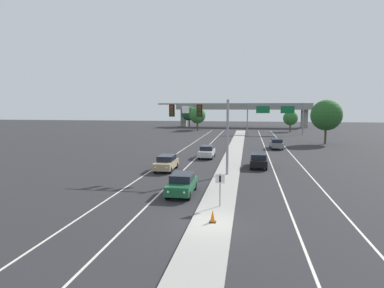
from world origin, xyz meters
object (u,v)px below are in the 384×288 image
(car_oncoming_green, at_px, (182,184))
(tree_far_left_a, at_px, (198,115))
(tree_far_left_c, at_px, (189,113))
(car_oncoming_silver, at_px, (207,152))
(car_receding_black, at_px, (259,160))
(tree_far_right_b, at_px, (290,118))
(car_receding_grey, at_px, (276,144))
(tree_far_right_a, at_px, (326,115))
(tree_far_left_b, at_px, (197,117))
(highway_sign_gantry, at_px, (275,109))
(overhead_signal_mast, at_px, (205,121))
(traffic_cone_median_nose, at_px, (213,216))
(car_oncoming_tan, at_px, (166,163))
(median_sign_post, at_px, (220,185))

(car_oncoming_green, height_order, tree_far_left_a, tree_far_left_a)
(tree_far_left_c, bearing_deg, car_oncoming_silver, -77.70)
(car_receding_black, bearing_deg, tree_far_right_b, 79.74)
(car_oncoming_silver, xyz_separation_m, tree_far_right_b, (16.16, 47.56, 2.77))
(car_receding_grey, relative_size, tree_far_right_a, 0.57)
(car_receding_black, height_order, tree_far_left_a, tree_far_left_a)
(car_oncoming_green, xyz_separation_m, car_receding_grey, (9.37, 29.15, 0.00))
(car_receding_black, height_order, tree_far_left_b, tree_far_left_b)
(tree_far_left_c, height_order, tree_far_right_b, tree_far_left_c)
(car_oncoming_green, bearing_deg, highway_sign_gantry, 78.98)
(overhead_signal_mast, bearing_deg, tree_far_left_c, 101.36)
(traffic_cone_median_nose, bearing_deg, car_oncoming_green, 115.97)
(car_oncoming_tan, distance_m, tree_far_right_b, 60.06)
(tree_far_left_a, bearing_deg, car_oncoming_green, -82.29)
(car_receding_black, bearing_deg, tree_far_left_c, 106.48)
(car_oncoming_green, height_order, traffic_cone_median_nose, car_oncoming_green)
(median_sign_post, relative_size, tree_far_left_a, 0.34)
(car_receding_black, xyz_separation_m, car_receding_grey, (3.24, 16.88, 0.00))
(car_oncoming_green, xyz_separation_m, tree_far_left_b, (-9.64, 70.07, 2.81))
(overhead_signal_mast, height_order, median_sign_post, overhead_signal_mast)
(tree_far_left_c, bearing_deg, tree_far_right_a, -52.38)
(traffic_cone_median_nose, xyz_separation_m, tree_far_right_a, (15.44, 43.61, 4.62))
(car_oncoming_tan, bearing_deg, median_sign_post, -61.13)
(car_oncoming_green, height_order, highway_sign_gantry, highway_sign_gantry)
(tree_far_left_a, distance_m, tree_far_right_a, 39.51)
(car_oncoming_silver, height_order, tree_far_left_c, tree_far_left_c)
(traffic_cone_median_nose, relative_size, highway_sign_gantry, 0.06)
(car_receding_black, distance_m, car_receding_grey, 17.19)
(tree_far_left_a, distance_m, tree_far_right_b, 24.72)
(car_receding_black, bearing_deg, car_oncoming_green, -116.52)
(car_oncoming_tan, height_order, car_oncoming_silver, same)
(car_receding_grey, xyz_separation_m, tree_far_left_c, (-22.98, 49.87, 3.61))
(car_oncoming_tan, relative_size, traffic_cone_median_nose, 6.05)
(car_oncoming_green, bearing_deg, car_receding_grey, 72.19)
(car_oncoming_tan, xyz_separation_m, tree_far_right_b, (19.29, 56.81, 2.77))
(car_oncoming_tan, distance_m, car_oncoming_silver, 9.76)
(car_oncoming_tan, distance_m, car_receding_grey, 23.93)
(tree_far_left_a, bearing_deg, car_receding_black, -74.32)
(median_sign_post, xyz_separation_m, car_receding_grey, (6.18, 32.28, -0.77))
(car_oncoming_tan, xyz_separation_m, car_oncoming_silver, (3.13, 9.25, 0.00))
(tree_far_right_a, height_order, tree_far_right_b, tree_far_right_a)
(median_sign_post, relative_size, car_oncoming_silver, 0.49)
(tree_far_left_b, bearing_deg, traffic_cone_median_nose, -80.56)
(car_oncoming_silver, distance_m, tree_far_left_a, 48.49)
(overhead_signal_mast, xyz_separation_m, traffic_cone_median_nose, (2.25, -13.53, -4.81))
(car_oncoming_green, relative_size, tree_far_right_a, 0.57)
(median_sign_post, distance_m, car_oncoming_green, 4.53)
(tree_far_left_b, height_order, tree_far_right_b, tree_far_left_b)
(median_sign_post, relative_size, car_oncoming_tan, 0.49)
(tree_far_right_a, bearing_deg, car_receding_grey, -137.96)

